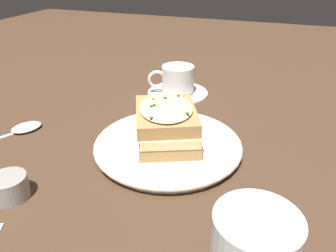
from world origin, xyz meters
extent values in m
plane|color=#473021|center=(0.00, 0.00, 0.00)|extent=(2.40, 2.40, 0.00)
cylinder|color=silver|center=(0.02, 0.02, 0.01)|extent=(0.23, 0.23, 0.02)
torus|color=silver|center=(0.02, 0.02, 0.01)|extent=(0.25, 0.25, 0.01)
cube|color=#B2844C|center=(0.02, 0.02, 0.03)|extent=(0.14, 0.15, 0.02)
cube|color=#EFDB93|center=(0.02, 0.02, 0.05)|extent=(0.13, 0.15, 0.01)
cube|color=#B2844C|center=(0.03, 0.02, 0.06)|extent=(0.14, 0.15, 0.02)
ellipsoid|color=beige|center=(0.03, 0.02, 0.08)|extent=(0.12, 0.14, 0.01)
cube|color=#2D6028|center=(-0.02, 0.04, 0.08)|extent=(0.00, 0.00, 0.00)
cube|color=#2D6028|center=(0.05, 0.00, 0.08)|extent=(0.00, 0.00, 0.00)
cube|color=#2D6028|center=(0.02, -0.03, 0.08)|extent=(0.01, 0.01, 0.00)
cube|color=#2D6028|center=(0.04, 0.02, 0.08)|extent=(0.01, 0.01, 0.00)
cube|color=#2D6028|center=(-0.02, 0.03, 0.08)|extent=(0.01, 0.01, 0.00)
cube|color=#2D6028|center=(0.04, -0.01, 0.08)|extent=(0.01, 0.01, 0.00)
cube|color=#2D6028|center=(0.03, 0.07, 0.08)|extent=(0.01, 0.01, 0.00)
cube|color=#2D6028|center=(0.05, 0.03, 0.08)|extent=(0.01, 0.01, 0.00)
cylinder|color=white|center=(0.08, -0.23, 0.00)|extent=(0.14, 0.14, 0.01)
cylinder|color=white|center=(0.08, -0.23, 0.04)|extent=(0.08, 0.08, 0.06)
cylinder|color=#381E0F|center=(0.08, -0.23, 0.06)|extent=(0.06, 0.06, 0.00)
torus|color=white|center=(0.13, -0.21, 0.04)|extent=(0.04, 0.03, 0.04)
ellipsoid|color=silver|center=(0.30, 0.04, 0.01)|extent=(0.06, 0.07, 0.01)
cylinder|color=gray|center=(0.18, 0.20, 0.02)|extent=(0.05, 0.05, 0.03)
camera|label=1|loc=(-0.14, 0.46, 0.30)|focal=35.00mm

